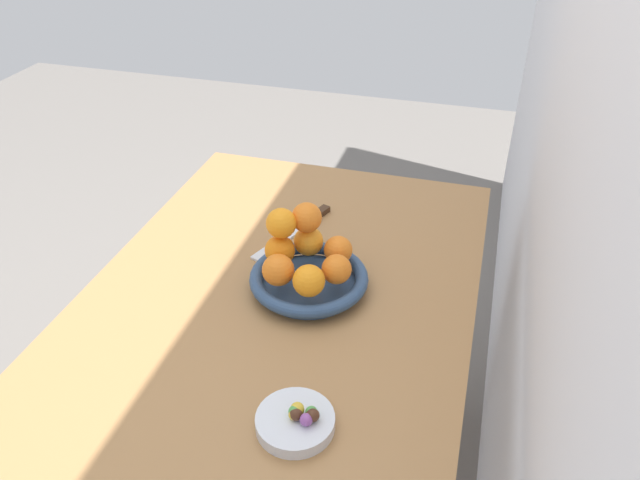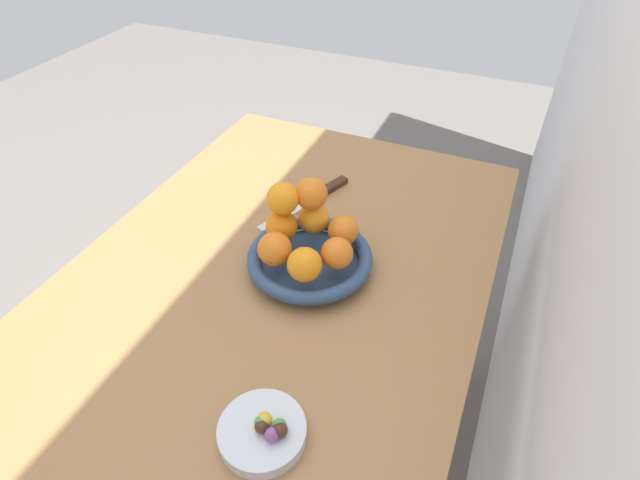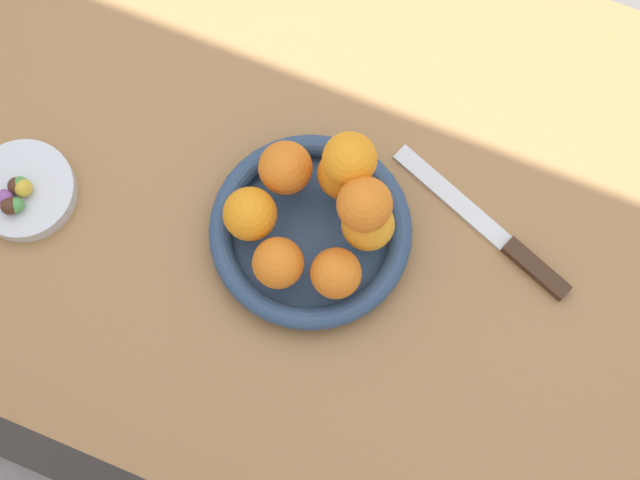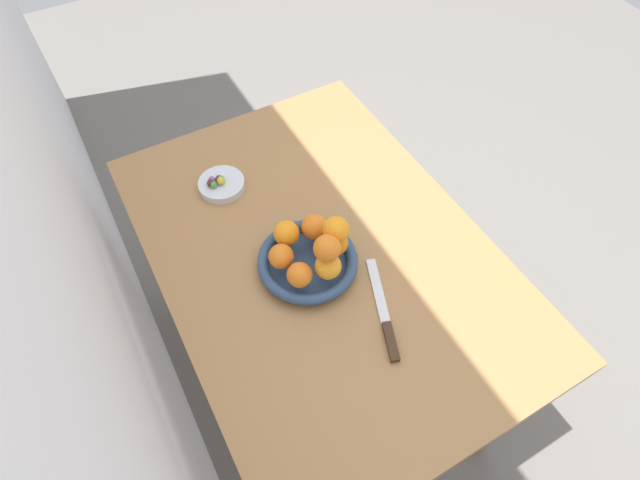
{
  "view_description": "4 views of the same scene",
  "coord_description": "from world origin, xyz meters",
  "px_view_note": "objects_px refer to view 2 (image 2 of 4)",
  "views": [
    {
      "loc": [
        0.91,
        0.34,
        1.51
      ],
      "look_at": [
        -0.06,
        0.07,
        0.84
      ],
      "focal_mm": 35.0,
      "sensor_mm": 36.0,
      "label": 1
    },
    {
      "loc": [
        0.6,
        0.34,
        1.4
      ],
      "look_at": [
        -0.05,
        0.07,
        0.8
      ],
      "focal_mm": 28.0,
      "sensor_mm": 36.0,
      "label": 2
    },
    {
      "loc": [
        -0.16,
        0.34,
        1.85
      ],
      "look_at": [
        -0.05,
        0.08,
        0.85
      ],
      "focal_mm": 55.0,
      "sensor_mm": 36.0,
      "label": 3
    },
    {
      "loc": [
        -0.61,
        0.34,
        1.74
      ],
      "look_at": [
        -0.02,
        0.01,
        0.81
      ],
      "focal_mm": 28.0,
      "sensor_mm": 36.0,
      "label": 4
    }
  ],
  "objects_px": {
    "candy_ball_3": "(260,426)",
    "candy_ball_5": "(280,425)",
    "orange_0": "(337,253)",
    "candy_ball_0": "(262,426)",
    "candy_ball_2": "(272,435)",
    "candy_ball_4": "(280,430)",
    "orange_6": "(283,198)",
    "orange_3": "(282,226)",
    "orange_7": "(311,194)",
    "fruit_bowl": "(310,259)",
    "candy_ball_1": "(265,420)",
    "dining_table": "(280,301)",
    "orange_1": "(343,231)",
    "knife": "(313,199)",
    "orange_2": "(314,218)",
    "candy_dish": "(262,432)",
    "orange_4": "(275,249)",
    "candy_ball_6": "(261,423)",
    "orange_5": "(305,265)"
  },
  "relations": [
    {
      "from": "orange_4",
      "to": "candy_ball_3",
      "type": "xyz_separation_m",
      "value": [
        0.29,
        0.12,
        -0.04
      ]
    },
    {
      "from": "candy_ball_4",
      "to": "orange_1",
      "type": "bearing_deg",
      "value": -170.99
    },
    {
      "from": "orange_0",
      "to": "candy_ball_0",
      "type": "xyz_separation_m",
      "value": [
        0.32,
        0.02,
        -0.04
      ]
    },
    {
      "from": "orange_2",
      "to": "orange_4",
      "type": "bearing_deg",
      "value": -13.44
    },
    {
      "from": "candy_ball_3",
      "to": "candy_ball_5",
      "type": "bearing_deg",
      "value": 115.37
    },
    {
      "from": "orange_0",
      "to": "candy_ball_4",
      "type": "xyz_separation_m",
      "value": [
        0.32,
        0.05,
        -0.04
      ]
    },
    {
      "from": "orange_1",
      "to": "candy_ball_1",
      "type": "bearing_deg",
      "value": 5.26
    },
    {
      "from": "dining_table",
      "to": "orange_6",
      "type": "bearing_deg",
      "value": -171.05
    },
    {
      "from": "dining_table",
      "to": "orange_1",
      "type": "height_order",
      "value": "orange_1"
    },
    {
      "from": "dining_table",
      "to": "orange_3",
      "type": "distance_m",
      "value": 0.16
    },
    {
      "from": "orange_6",
      "to": "candy_ball_1",
      "type": "height_order",
      "value": "orange_6"
    },
    {
      "from": "orange_4",
      "to": "candy_ball_2",
      "type": "relative_size",
      "value": 3.11
    },
    {
      "from": "knife",
      "to": "candy_ball_0",
      "type": "bearing_deg",
      "value": 17.05
    },
    {
      "from": "fruit_bowl",
      "to": "candy_ball_5",
      "type": "bearing_deg",
      "value": 17.47
    },
    {
      "from": "candy_ball_3",
      "to": "orange_5",
      "type": "bearing_deg",
      "value": -167.77
    },
    {
      "from": "orange_1",
      "to": "orange_2",
      "type": "xyz_separation_m",
      "value": [
        -0.01,
        -0.07,
        0.0
      ]
    },
    {
      "from": "candy_dish",
      "to": "candy_ball_4",
      "type": "xyz_separation_m",
      "value": [
        -0.0,
        0.03,
        0.02
      ]
    },
    {
      "from": "fruit_bowl",
      "to": "candy_ball_1",
      "type": "height_order",
      "value": "candy_ball_1"
    },
    {
      "from": "dining_table",
      "to": "knife",
      "type": "xyz_separation_m",
      "value": [
        -0.23,
        -0.03,
        0.09
      ]
    },
    {
      "from": "orange_6",
      "to": "knife",
      "type": "height_order",
      "value": "orange_6"
    },
    {
      "from": "orange_0",
      "to": "orange_1",
      "type": "xyz_separation_m",
      "value": [
        -0.06,
        -0.01,
        -0.0
      ]
    },
    {
      "from": "candy_dish",
      "to": "candy_ball_6",
      "type": "height_order",
      "value": "candy_ball_6"
    },
    {
      "from": "orange_1",
      "to": "candy_dish",
      "type": "bearing_deg",
      "value": 4.92
    },
    {
      "from": "fruit_bowl",
      "to": "candy_ball_0",
      "type": "bearing_deg",
      "value": 13.56
    },
    {
      "from": "orange_6",
      "to": "candy_ball_4",
      "type": "distance_m",
      "value": 0.4
    },
    {
      "from": "orange_4",
      "to": "candy_ball_5",
      "type": "height_order",
      "value": "orange_4"
    },
    {
      "from": "orange_3",
      "to": "orange_7",
      "type": "distance_m",
      "value": 0.08
    },
    {
      "from": "orange_7",
      "to": "candy_ball_1",
      "type": "xyz_separation_m",
      "value": [
        0.38,
        0.1,
        -0.1
      ]
    },
    {
      "from": "dining_table",
      "to": "candy_ball_0",
      "type": "height_order",
      "value": "candy_ball_0"
    },
    {
      "from": "orange_6",
      "to": "fruit_bowl",
      "type": "bearing_deg",
      "value": 71.05
    },
    {
      "from": "orange_1",
      "to": "orange_3",
      "type": "relative_size",
      "value": 0.95
    },
    {
      "from": "orange_1",
      "to": "candy_ball_6",
      "type": "relative_size",
      "value": 2.79
    },
    {
      "from": "dining_table",
      "to": "knife",
      "type": "bearing_deg",
      "value": -172.43
    },
    {
      "from": "orange_2",
      "to": "candy_ball_3",
      "type": "bearing_deg",
      "value": 13.8
    },
    {
      "from": "orange_0",
      "to": "knife",
      "type": "xyz_separation_m",
      "value": [
        -0.22,
        -0.14,
        -0.06
      ]
    },
    {
      "from": "fruit_bowl",
      "to": "candy_ball_3",
      "type": "bearing_deg",
      "value": 13.18
    },
    {
      "from": "orange_2",
      "to": "orange_3",
      "type": "relative_size",
      "value": 1.0
    },
    {
      "from": "candy_ball_1",
      "to": "orange_6",
      "type": "bearing_deg",
      "value": -157.86
    },
    {
      "from": "orange_1",
      "to": "orange_6",
      "type": "height_order",
      "value": "orange_6"
    },
    {
      "from": "candy_ball_3",
      "to": "orange_7",
      "type": "bearing_deg",
      "value": -165.82
    },
    {
      "from": "orange_0",
      "to": "candy_ball_5",
      "type": "relative_size",
      "value": 3.09
    },
    {
      "from": "orange_0",
      "to": "candy_ball_1",
      "type": "bearing_deg",
      "value": 3.89
    },
    {
      "from": "dining_table",
      "to": "candy_ball_2",
      "type": "distance_m",
      "value": 0.37
    },
    {
      "from": "orange_3",
      "to": "knife",
      "type": "distance_m",
      "value": 0.2
    },
    {
      "from": "candy_ball_0",
      "to": "candy_ball_3",
      "type": "relative_size",
      "value": 1.13
    },
    {
      "from": "orange_0",
      "to": "dining_table",
      "type": "bearing_deg",
      "value": -81.82
    },
    {
      "from": "orange_5",
      "to": "orange_7",
      "type": "relative_size",
      "value": 1.02
    },
    {
      "from": "candy_ball_1",
      "to": "orange_0",
      "type": "bearing_deg",
      "value": -176.11
    },
    {
      "from": "candy_ball_2",
      "to": "candy_ball_4",
      "type": "relative_size",
      "value": 0.95
    },
    {
      "from": "candy_ball_6",
      "to": "knife",
      "type": "xyz_separation_m",
      "value": [
        -0.53,
        -0.16,
        -0.03
      ]
    }
  ]
}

